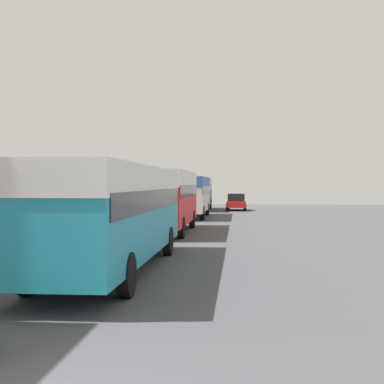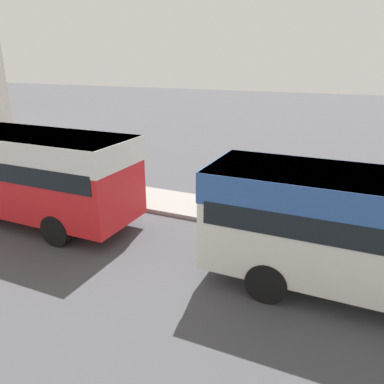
# 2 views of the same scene
# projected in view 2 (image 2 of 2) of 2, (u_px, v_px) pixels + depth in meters

# --- Properties ---
(bus_following) EXTENTS (2.58, 9.31, 3.15)m
(bus_following) POSITION_uv_depth(u_px,v_px,m) (11.00, 163.00, 12.97)
(bus_following) COLOR red
(bus_following) RESTS_ON ground_plane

